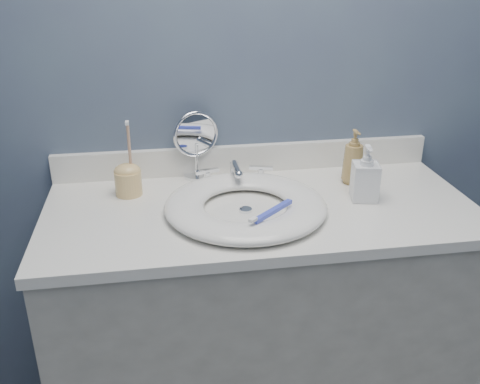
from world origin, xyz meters
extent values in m
cube|color=#47516A|center=(0.00, 1.25, 1.20)|extent=(2.20, 0.02, 2.40)
cube|color=#BBB7AB|center=(0.00, 0.97, 0.42)|extent=(1.20, 0.55, 0.85)
cube|color=white|center=(0.00, 0.97, 0.86)|extent=(1.22, 0.57, 0.03)
cube|color=white|center=(0.00, 1.24, 0.93)|extent=(1.22, 0.02, 0.09)
cylinder|color=silver|center=(-0.05, 0.94, 0.88)|extent=(0.04, 0.04, 0.01)
cube|color=silver|center=(-0.05, 1.16, 0.89)|extent=(0.22, 0.05, 0.01)
cylinder|color=silver|center=(-0.05, 1.16, 0.92)|extent=(0.03, 0.03, 0.06)
cylinder|color=silver|center=(-0.05, 1.11, 0.94)|extent=(0.02, 0.09, 0.02)
sphere|color=silver|center=(-0.05, 1.06, 0.94)|extent=(0.03, 0.03, 0.03)
cylinder|color=silver|center=(-0.14, 1.16, 0.90)|extent=(0.02, 0.02, 0.03)
cube|color=silver|center=(-0.14, 1.16, 0.92)|extent=(0.08, 0.03, 0.01)
cylinder|color=silver|center=(0.04, 1.16, 0.90)|extent=(0.02, 0.02, 0.03)
cube|color=silver|center=(0.04, 1.16, 0.92)|extent=(0.08, 0.03, 0.01)
cylinder|color=silver|center=(-0.16, 1.21, 0.88)|extent=(0.08, 0.08, 0.01)
cylinder|color=silver|center=(-0.16, 1.21, 0.94)|extent=(0.01, 0.01, 0.11)
torus|color=silver|center=(-0.16, 1.21, 1.02)|extent=(0.15, 0.05, 0.15)
cylinder|color=white|center=(-0.16, 1.21, 1.02)|extent=(0.12, 0.04, 0.12)
imported|color=#A8884C|center=(0.31, 1.09, 0.96)|extent=(0.07, 0.07, 0.17)
imported|color=white|center=(0.30, 0.97, 0.96)|extent=(0.09, 0.09, 0.16)
cylinder|color=#EBC175|center=(-0.37, 1.11, 0.92)|extent=(0.08, 0.08, 0.07)
ellipsoid|color=#EBC175|center=(-0.37, 1.11, 0.95)|extent=(0.08, 0.07, 0.05)
cylinder|color=tan|center=(-0.36, 1.11, 1.02)|extent=(0.01, 0.03, 0.15)
cube|color=white|center=(-0.36, 1.11, 1.10)|extent=(0.01, 0.02, 0.01)
cube|color=blue|center=(0.01, 0.85, 0.92)|extent=(0.13, 0.11, 0.01)
cube|color=white|center=(-0.06, 0.79, 0.93)|extent=(0.03, 0.02, 0.01)
camera|label=1|loc=(-0.28, -0.37, 1.54)|focal=40.00mm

